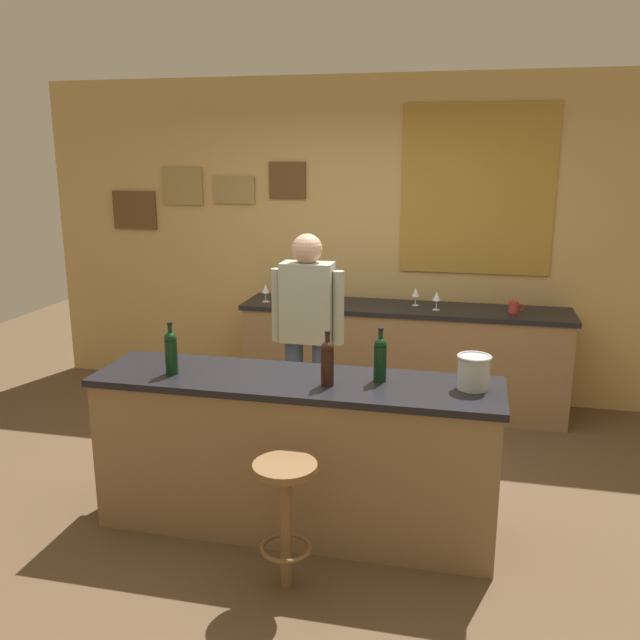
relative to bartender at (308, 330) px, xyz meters
name	(u,v)px	position (x,y,z in m)	size (l,w,h in m)	color
ground_plane	(312,493)	(0.17, -0.58, -0.94)	(10.00, 10.00, 0.00)	brown
back_wall	(367,238)	(0.19, 1.45, 0.48)	(6.00, 0.09, 2.80)	tan
bar_counter	(296,453)	(0.17, -0.98, -0.47)	(2.32, 0.60, 0.92)	olive
side_counter	(403,358)	(0.57, 1.07, -0.48)	(2.74, 0.56, 0.90)	olive
bartender	(308,330)	(0.00, 0.00, 0.00)	(0.52, 0.21, 1.62)	#384766
bar_stool	(285,504)	(0.27, -1.55, -0.48)	(0.32, 0.32, 0.68)	brown
wine_bottle_a	(171,351)	(-0.54, -1.06, 0.12)	(0.07, 0.07, 0.31)	black
wine_bottle_b	(327,361)	(0.37, -1.05, 0.12)	(0.07, 0.07, 0.31)	black
wine_bottle_c	(380,358)	(0.64, -0.91, 0.12)	(0.07, 0.07, 0.31)	black
ice_bucket	(474,371)	(1.15, -0.93, 0.08)	(0.19, 0.19, 0.19)	#B7BABF
wine_glass_a	(266,289)	(-0.62, 0.99, 0.07)	(0.07, 0.07, 0.16)	silver
wine_glass_b	(314,289)	(-0.21, 1.08, 0.07)	(0.07, 0.07, 0.16)	silver
wine_glass_c	(416,293)	(0.66, 1.14, 0.07)	(0.07, 0.07, 0.16)	silver
wine_glass_d	(437,297)	(0.84, 1.01, 0.07)	(0.07, 0.07, 0.16)	silver
coffee_mug	(514,307)	(1.45, 1.04, 0.01)	(0.12, 0.08, 0.09)	#B2332D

